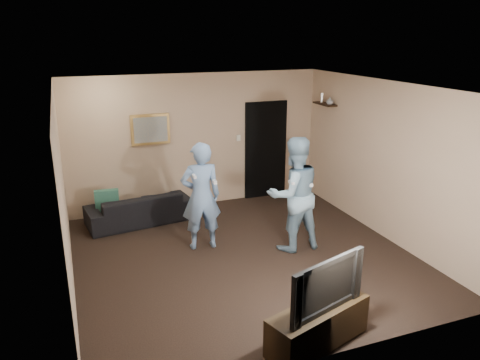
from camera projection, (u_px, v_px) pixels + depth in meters
name	position (u px, v px, depth m)	size (l,w,h in m)	color
ground	(244.00, 256.00, 7.27)	(5.00, 5.00, 0.00)	black
ceiling	(244.00, 87.00, 6.48)	(5.00, 5.00, 0.04)	silver
wall_back	(197.00, 141.00, 9.10)	(5.00, 0.04, 2.60)	tan
wall_front	(335.00, 246.00, 4.65)	(5.00, 0.04, 2.60)	tan
wall_left	(63.00, 197.00, 6.02)	(0.04, 5.00, 2.60)	tan
wall_right	(385.00, 160.00, 7.72)	(0.04, 5.00, 2.60)	tan
sofa	(139.00, 208.00, 8.49)	(1.87, 0.73, 0.54)	black
throw_pillow	(107.00, 201.00, 8.24)	(0.41, 0.13, 0.41)	#1A4E41
painting_frame	(150.00, 129.00, 8.68)	(0.72, 0.05, 0.57)	olive
painting_canvas	(151.00, 130.00, 8.65)	(0.62, 0.01, 0.47)	slate
doorway	(266.00, 150.00, 9.65)	(0.90, 0.06, 2.00)	black
light_switch	(238.00, 138.00, 9.36)	(0.08, 0.02, 0.12)	silver
wall_shelf	(325.00, 104.00, 9.08)	(0.20, 0.60, 0.03)	black
shelf_vase	(330.00, 101.00, 8.89)	(0.14, 0.14, 0.14)	#A4A4A8
shelf_figurine	(322.00, 98.00, 9.15)	(0.06, 0.06, 0.18)	silver
tv_console	(318.00, 325.00, 5.14)	(1.26, 0.40, 0.45)	black
television	(321.00, 283.00, 4.98)	(1.06, 0.14, 0.61)	black
wii_player_left	(201.00, 196.00, 7.33)	(0.67, 0.52, 1.74)	#6C8EBB
wii_player_right	(294.00, 194.00, 7.29)	(0.91, 0.72, 1.83)	#7B9EB4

